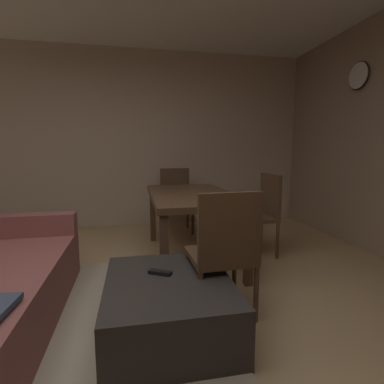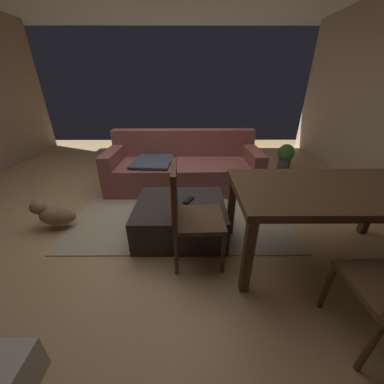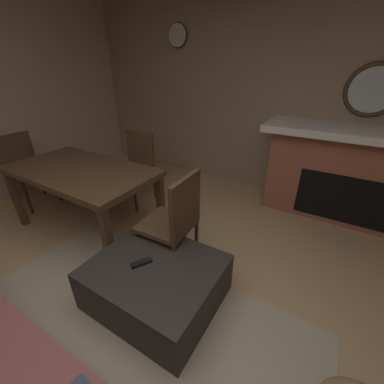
{
  "view_description": "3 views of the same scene",
  "coord_description": "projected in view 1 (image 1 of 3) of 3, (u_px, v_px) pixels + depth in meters",
  "views": [
    {
      "loc": [
        -1.52,
        -0.32,
        1.2
      ],
      "look_at": [
        0.79,
        -0.78,
        0.86
      ],
      "focal_mm": 27.37,
      "sensor_mm": 36.0,
      "label": 1
    },
    {
      "loc": [
        0.39,
        -2.54,
        1.51
      ],
      "look_at": [
        0.4,
        -0.86,
        0.67
      ],
      "focal_mm": 20.54,
      "sensor_mm": 36.0,
      "label": 2
    },
    {
      "loc": [
        -0.69,
        0.54,
        1.7
      ],
      "look_at": [
        0.39,
        -1.26,
        0.62
      ],
      "focal_mm": 23.14,
      "sensor_mm": 36.0,
      "label": 3
    }
  ],
  "objects": [
    {
      "name": "floor",
      "position": [
        80.0,
        373.0,
        1.59
      ],
      "size": [
        7.82,
        7.82,
        0.0
      ],
      "primitive_type": "plane",
      "color": "tan"
    },
    {
      "name": "wall_right_window_side",
      "position": [
        113.0,
        140.0,
        4.56
      ],
      "size": [
        0.12,
        6.59,
        2.73
      ],
      "primitive_type": "cube",
      "color": "#C4AA91",
      "rests_on": "ground"
    },
    {
      "name": "area_rug",
      "position": [
        74.0,
        341.0,
        1.84
      ],
      "size": [
        2.6,
        2.0,
        0.01
      ],
      "primitive_type": "cube",
      "color": "tan",
      "rests_on": "ground"
    },
    {
      "name": "ottoman_coffee_table",
      "position": [
        169.0,
        305.0,
        1.93
      ],
      "size": [
        0.95,
        0.81,
        0.37
      ],
      "primitive_type": "cube",
      "color": "#2D2826",
      "rests_on": "ground"
    },
    {
      "name": "tv_remote",
      "position": [
        160.0,
        273.0,
        1.98
      ],
      "size": [
        0.12,
        0.16,
        0.02
      ],
      "primitive_type": "cube",
      "rotation": [
        0.0,
        0.0,
        -0.51
      ],
      "color": "black",
      "rests_on": "ottoman_coffee_table"
    },
    {
      "name": "dining_table",
      "position": [
        191.0,
        200.0,
        3.19
      ],
      "size": [
        1.61,
        0.87,
        0.74
      ],
      "color": "#513823",
      "rests_on": "ground"
    },
    {
      "name": "dining_chair_east",
      "position": [
        176.0,
        196.0,
        4.37
      ],
      "size": [
        0.44,
        0.44,
        0.93
      ],
      "color": "#513823",
      "rests_on": "ground"
    },
    {
      "name": "dining_chair_south",
      "position": [
        261.0,
        209.0,
        3.37
      ],
      "size": [
        0.45,
        0.45,
        0.93
      ],
      "color": "#513823",
      "rests_on": "ground"
    },
    {
      "name": "dining_chair_west",
      "position": [
        224.0,
        248.0,
        2.05
      ],
      "size": [
        0.46,
        0.46,
        0.93
      ],
      "color": "#513823",
      "rests_on": "ground"
    },
    {
      "name": "wall_clock",
      "position": [
        359.0,
        76.0,
        3.52
      ],
      "size": [
        0.33,
        0.03,
        0.33
      ],
      "color": "silver"
    }
  ]
}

